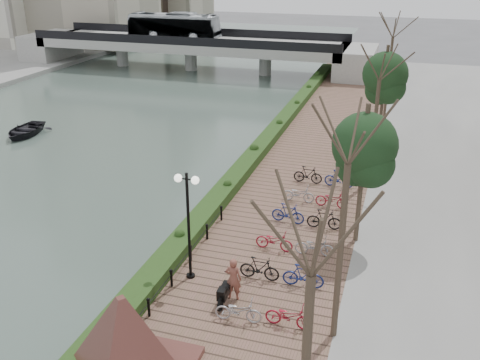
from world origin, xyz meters
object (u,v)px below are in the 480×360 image
at_px(granite_monument, 125,339).
at_px(pedestrian, 233,279).
at_px(motorcycle, 225,291).
at_px(boat, 24,130).
at_px(lamppost, 188,203).

xyz_separation_m(granite_monument, pedestrian, (1.82, 4.99, -0.66)).
bearing_deg(motorcycle, boat, 142.03).
distance_m(motorcycle, pedestrian, 0.55).
height_order(granite_monument, motorcycle, granite_monument).
height_order(granite_monument, lamppost, lamppost).
distance_m(granite_monument, motorcycle, 5.10).
xyz_separation_m(lamppost, motorcycle, (1.90, -1.15, -2.88)).
xyz_separation_m(pedestrian, boat, (-21.70, 15.54, -0.93)).
bearing_deg(lamppost, granite_monument, -86.82).
bearing_deg(boat, lamppost, -43.54).
bearing_deg(lamppost, pedestrian, -22.46).
height_order(motorcycle, boat, motorcycle).
bearing_deg(pedestrian, boat, -38.75).
distance_m(granite_monument, pedestrian, 5.35).
relative_size(motorcycle, pedestrian, 0.84).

